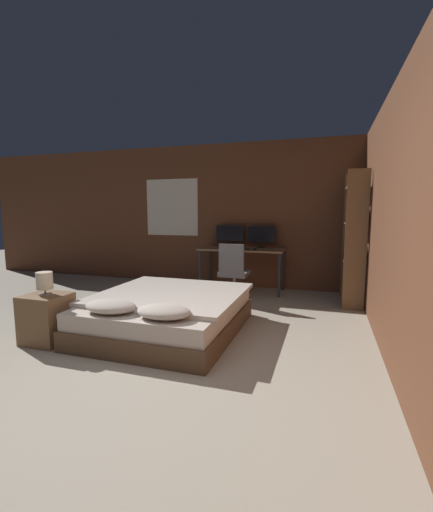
{
  "coord_description": "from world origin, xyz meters",
  "views": [
    {
      "loc": [
        1.52,
        -2.26,
        1.44
      ],
      "look_at": [
        -0.09,
        2.73,
        0.75
      ],
      "focal_mm": 24.0,
      "sensor_mm": 36.0,
      "label": 1
    }
  ],
  "objects": [
    {
      "name": "monitor_right",
      "position": [
        0.39,
        3.93,
        1.01
      ],
      "size": [
        0.53,
        0.16,
        0.4
      ],
      "color": "black",
      "rests_on": "desk"
    },
    {
      "name": "wall_side_right",
      "position": [
        2.13,
        1.5,
        1.35
      ],
      "size": [
        0.06,
        12.0,
        2.7
      ],
      "color": "brown",
      "rests_on": "ground_plane"
    },
    {
      "name": "bed",
      "position": [
        -0.26,
        1.34,
        0.23
      ],
      "size": [
        1.69,
        1.9,
        0.53
      ],
      "color": "brown",
      "rests_on": "ground_plane"
    },
    {
      "name": "bedside_lamp",
      "position": [
        -1.37,
        0.63,
        0.69
      ],
      "size": [
        0.17,
        0.17,
        0.25
      ],
      "color": "gray",
      "rests_on": "nightstand"
    },
    {
      "name": "office_chair",
      "position": [
        0.12,
        2.98,
        0.37
      ],
      "size": [
        0.52,
        0.52,
        0.93
      ],
      "color": "black",
      "rests_on": "ground_plane"
    },
    {
      "name": "ground_plane",
      "position": [
        0.0,
        0.0,
        0.0
      ],
      "size": [
        20.0,
        20.0,
        0.0
      ],
      "primitive_type": "plane",
      "color": "#B2A893"
    },
    {
      "name": "bookshelf",
      "position": [
        1.92,
        3.31,
        1.13
      ],
      "size": [
        0.3,
        0.82,
        2.03
      ],
      "color": "brown",
      "rests_on": "ground_plane"
    },
    {
      "name": "computer_mouse",
      "position": [
        0.36,
        3.46,
        0.79
      ],
      "size": [
        0.07,
        0.05,
        0.04
      ],
      "color": "black",
      "rests_on": "desk"
    },
    {
      "name": "monitor_left",
      "position": [
        -0.22,
        3.93,
        1.01
      ],
      "size": [
        0.53,
        0.16,
        0.4
      ],
      "color": "black",
      "rests_on": "desk"
    },
    {
      "name": "desk",
      "position": [
        0.09,
        3.69,
        0.68
      ],
      "size": [
        1.52,
        0.67,
        0.77
      ],
      "color": "#846042",
      "rests_on": "ground_plane"
    },
    {
      "name": "wall_back",
      "position": [
        -0.02,
        4.1,
        1.35
      ],
      "size": [
        12.0,
        0.08,
        2.7
      ],
      "color": "brown",
      "rests_on": "ground_plane"
    },
    {
      "name": "keyboard",
      "position": [
        0.09,
        3.46,
        0.78
      ],
      "size": [
        0.37,
        0.13,
        0.02
      ],
      "color": "black",
      "rests_on": "desk"
    },
    {
      "name": "nightstand",
      "position": [
        -1.37,
        0.63,
        0.27
      ],
      "size": [
        0.45,
        0.42,
        0.54
      ],
      "color": "brown",
      "rests_on": "ground_plane"
    }
  ]
}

